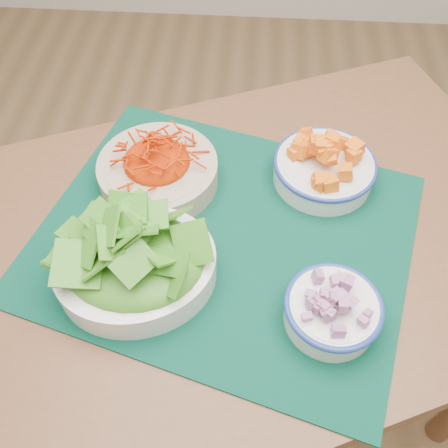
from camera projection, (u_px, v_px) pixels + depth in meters
name	position (u px, v px, depth m)	size (l,w,h in m)	color
ground	(337.00, 405.00, 1.41)	(4.00, 4.00, 0.00)	olive
table	(247.00, 269.00, 0.93)	(1.25, 1.06, 0.75)	brown
placemat	(224.00, 236.00, 0.84)	(0.60, 0.49, 0.00)	black
carrot_bowl	(157.00, 166.00, 0.87)	(0.28, 0.28, 0.09)	#BEA98D
squash_bowl	(325.00, 163.00, 0.88)	(0.20, 0.20, 0.09)	silver
lettuce_bowl	(134.00, 258.00, 0.74)	(0.29, 0.27, 0.12)	white
onion_bowl	(333.00, 308.00, 0.71)	(0.16, 0.16, 0.07)	white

